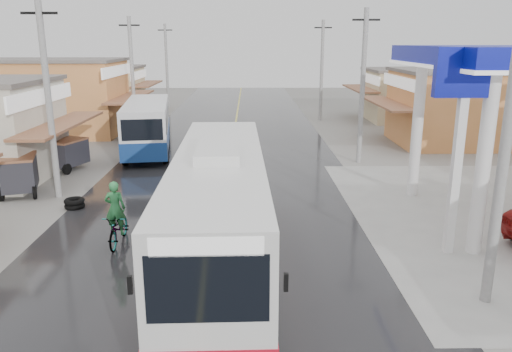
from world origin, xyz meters
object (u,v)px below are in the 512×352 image
object	(u,v)px
second_bus	(147,126)
tricycle_near	(19,173)
cyclist	(118,223)
tricycle_far	(68,153)
tyre_stack	(74,203)
coach_bus	(220,210)

from	to	relation	value
second_bus	tricycle_near	world-z (taller)	second_bus
cyclist	tricycle_far	size ratio (longest dim) A/B	0.91
cyclist	tricycle_near	distance (m)	7.80
tricycle_near	second_bus	bearing A→B (deg)	47.81
tricycle_near	tricycle_far	bearing A→B (deg)	64.57
cyclist	tricycle_far	distance (m)	10.95
second_bus	tyre_stack	world-z (taller)	second_bus
tyre_stack	second_bus	bearing A→B (deg)	84.88
tricycle_near	tyre_stack	world-z (taller)	tricycle_near
coach_bus	cyclist	world-z (taller)	coach_bus
second_bus	tricycle_near	size ratio (longest dim) A/B	3.84
coach_bus	tricycle_far	bearing A→B (deg)	124.74
tricycle_near	cyclist	bearing A→B (deg)	-62.59
cyclist	second_bus	bearing A→B (deg)	97.62
cyclist	tricycle_near	xyz separation A→B (m)	(-5.54, 5.48, 0.26)
tricycle_far	tyre_stack	size ratio (longest dim) A/B	3.01
tyre_stack	tricycle_far	bearing A→B (deg)	110.80
coach_bus	tricycle_far	xyz separation A→B (m)	(-8.37, 11.52, -0.86)
tricycle_far	tyre_stack	bearing A→B (deg)	-48.45
tricycle_near	tyre_stack	size ratio (longest dim) A/B	3.01
second_bus	tricycle_far	xyz separation A→B (m)	(-3.25, -4.20, -0.69)
second_bus	cyclist	xyz separation A→B (m)	(1.73, -13.95, -0.87)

